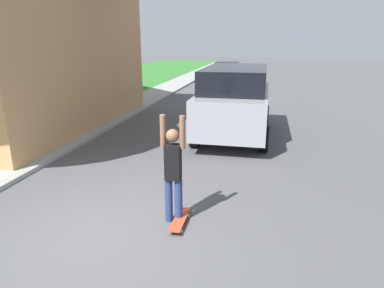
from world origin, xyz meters
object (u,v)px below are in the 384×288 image
suv_parked (235,99)px  skateboarder (173,169)px  car_down_street (227,72)px  skateboard (180,220)px

suv_parked → skateboarder: bearing=-94.7°
suv_parked → car_down_street: bearing=97.3°
skateboarder → skateboard: size_ratio=2.24×
skateboarder → skateboard: (0.12, -0.08, -0.87)m
suv_parked → car_down_street: suv_parked is taller
car_down_street → skateboard: (1.57, -20.83, -0.63)m
suv_parked → skateboard: size_ratio=5.85×
car_down_street → skateboarder: 20.81m
car_down_street → skateboard: 20.90m
car_down_street → skateboarder: (1.45, -20.76, 0.23)m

